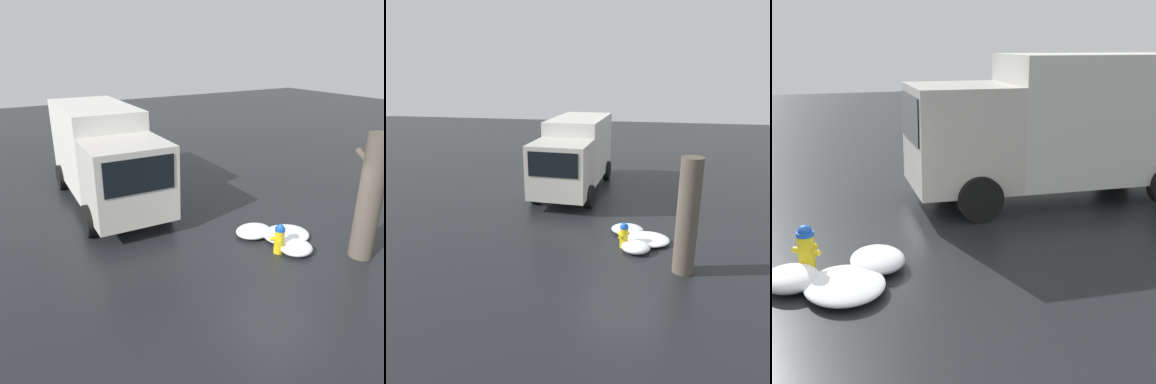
# 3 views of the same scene
# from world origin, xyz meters

# --- Properties ---
(ground_plane) EXTENTS (60.00, 60.00, 0.00)m
(ground_plane) POSITION_xyz_m (0.00, 0.00, 0.00)
(ground_plane) COLOR black
(fire_hydrant) EXTENTS (0.41, 0.38, 0.80)m
(fire_hydrant) POSITION_xyz_m (0.00, 0.00, 0.41)
(fire_hydrant) COLOR yellow
(fire_hydrant) RESTS_ON ground_plane
(tree_trunk) EXTENTS (0.86, 0.56, 3.14)m
(tree_trunk) POSITION_xyz_m (-1.17, -1.66, 1.59)
(tree_trunk) COLOR brown
(tree_trunk) RESTS_ON ground_plane
(delivery_truck) EXTENTS (6.53, 2.79, 3.14)m
(delivery_truck) POSITION_xyz_m (5.58, 2.59, 1.68)
(delivery_truck) COLOR beige
(delivery_truck) RESTS_ON ground_plane
(snow_pile_by_hydrant) EXTENTS (0.80, 0.85, 0.30)m
(snow_pile_by_hydrant) POSITION_xyz_m (-0.24, -0.37, 0.15)
(snow_pile_by_hydrant) COLOR white
(snow_pile_by_hydrant) RESTS_ON ground_plane
(snow_pile_curbside) EXTENTS (1.13, 1.33, 0.22)m
(snow_pile_curbside) POSITION_xyz_m (0.47, -0.73, 0.11)
(snow_pile_curbside) COLOR white
(snow_pile_curbside) RESTS_ON ground_plane
(snow_pile_by_tree) EXTENTS (0.83, 1.05, 0.29)m
(snow_pile_by_tree) POSITION_xyz_m (1.04, -0.05, 0.14)
(snow_pile_by_tree) COLOR white
(snow_pile_by_tree) RESTS_ON ground_plane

